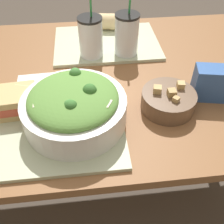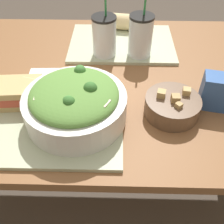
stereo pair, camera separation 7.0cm
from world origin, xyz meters
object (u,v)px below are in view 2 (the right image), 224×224
at_px(soup_bowl, 172,105).
at_px(baguette_near, 44,89).
at_px(napkin_folded, 49,77).
at_px(baguette_far, 123,22).
at_px(drink_cup_dark, 104,37).
at_px(sandwich_near, 17,93).
at_px(drink_cup_red, 140,37).
at_px(salad_bowl, 75,103).

xyz_separation_m(soup_bowl, baguette_near, (-0.37, 0.05, 0.01)).
bearing_deg(soup_bowl, napkin_folded, 157.22).
xyz_separation_m(baguette_far, drink_cup_dark, (-0.07, -0.20, 0.03)).
relative_size(soup_bowl, drink_cup_dark, 0.69).
relative_size(sandwich_near, baguette_far, 1.54).
xyz_separation_m(drink_cup_dark, drink_cup_red, (0.13, 0.00, 0.00)).
xyz_separation_m(sandwich_near, drink_cup_red, (0.37, 0.27, 0.04)).
bearing_deg(drink_cup_red, baguette_far, 106.97).
relative_size(salad_bowl, sandwich_near, 1.80).
bearing_deg(baguette_near, drink_cup_dark, -18.22).
bearing_deg(baguette_far, drink_cup_dark, 170.23).
height_order(sandwich_near, baguette_near, same).
xyz_separation_m(baguette_near, drink_cup_red, (0.30, 0.25, 0.04)).
relative_size(drink_cup_dark, drink_cup_red, 0.98).
bearing_deg(drink_cup_dark, baguette_near, -123.79).
bearing_deg(drink_cup_red, drink_cup_dark, -180.00).
bearing_deg(sandwich_near, baguette_near, 10.43).
height_order(drink_cup_dark, drink_cup_red, drink_cup_red).
bearing_deg(soup_bowl, drink_cup_dark, 124.60).
bearing_deg(baguette_far, drink_cup_red, -153.96).
bearing_deg(baguette_near, napkin_folded, 22.88).
xyz_separation_m(soup_bowl, baguette_far, (-0.14, 0.50, 0.01)).
bearing_deg(baguette_far, salad_bowl, 175.30).
bearing_deg(sandwich_near, napkin_folded, 61.87).
relative_size(sandwich_near, drink_cup_dark, 0.67).
height_order(baguette_far, drink_cup_red, drink_cup_red).
bearing_deg(drink_cup_dark, sandwich_near, -131.75).
distance_m(soup_bowl, napkin_folded, 0.42).
relative_size(salad_bowl, soup_bowl, 1.76).
height_order(drink_cup_dark, napkin_folded, drink_cup_dark).
distance_m(drink_cup_dark, drink_cup_red, 0.13).
xyz_separation_m(soup_bowl, drink_cup_red, (-0.08, 0.30, 0.05)).
bearing_deg(drink_cup_red, soup_bowl, -75.33).
distance_m(drink_cup_red, napkin_folded, 0.35).
relative_size(soup_bowl, drink_cup_red, 0.67).
xyz_separation_m(drink_cup_dark, napkin_folded, (-0.18, -0.14, -0.08)).
distance_m(soup_bowl, sandwich_near, 0.45).
height_order(baguette_near, napkin_folded, baguette_near).
relative_size(baguette_far, napkin_folded, 0.68).
height_order(drink_cup_red, napkin_folded, drink_cup_red).
height_order(salad_bowl, baguette_far, salad_bowl).
height_order(salad_bowl, drink_cup_dark, drink_cup_dark).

